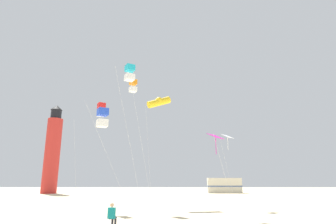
{
  "coord_description": "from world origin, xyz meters",
  "views": [
    {
      "loc": [
        2.06,
        -7.02,
        2.21
      ],
      "look_at": [
        1.88,
        11.15,
        6.73
      ],
      "focal_mm": 29.73,
      "sensor_mm": 36.0,
      "label": 1
    }
  ],
  "objects_px": {
    "kite_diamond_white": "(227,139)",
    "rv_van_cream": "(224,186)",
    "kite_box_orange": "(133,86)",
    "lighthouse_distant": "(53,151)",
    "kite_diamond_magenta": "(216,139)",
    "kite_box_blue": "(102,118)",
    "kite_tube_gold": "(159,102)",
    "kite_box_scarlet": "(101,110)",
    "kite_flyer_standing": "(112,214)",
    "kite_box_cyan": "(130,73)"
  },
  "relations": [
    {
      "from": "kite_diamond_magenta",
      "to": "kite_tube_gold",
      "type": "xyz_separation_m",
      "value": [
        -4.2,
        8.61,
        5.04
      ]
    },
    {
      "from": "kite_box_scarlet",
      "to": "kite_diamond_magenta",
      "type": "xyz_separation_m",
      "value": [
        8.98,
        -4.65,
        -3.2
      ]
    },
    {
      "from": "kite_box_cyan",
      "to": "kite_box_scarlet",
      "type": "xyz_separation_m",
      "value": [
        -3.06,
        4.57,
        -1.52
      ]
    },
    {
      "from": "kite_box_orange",
      "to": "kite_box_blue",
      "type": "distance_m",
      "value": 9.15
    },
    {
      "from": "kite_box_cyan",
      "to": "kite_tube_gold",
      "type": "height_order",
      "value": "kite_tube_gold"
    },
    {
      "from": "kite_flyer_standing",
      "to": "lighthouse_distant",
      "type": "bearing_deg",
      "value": -51.66
    },
    {
      "from": "rv_van_cream",
      "to": "kite_flyer_standing",
      "type": "bearing_deg",
      "value": -105.37
    },
    {
      "from": "kite_box_scarlet",
      "to": "kite_box_blue",
      "type": "bearing_deg",
      "value": -74.69
    },
    {
      "from": "kite_diamond_white",
      "to": "rv_van_cream",
      "type": "xyz_separation_m",
      "value": [
        5.34,
        31.26,
        -4.46
      ]
    },
    {
      "from": "kite_box_cyan",
      "to": "rv_van_cream",
      "type": "relative_size",
      "value": 1.57
    },
    {
      "from": "kite_box_cyan",
      "to": "rv_van_cream",
      "type": "distance_m",
      "value": 40.28
    },
    {
      "from": "rv_van_cream",
      "to": "kite_box_cyan",
      "type": "bearing_deg",
      "value": -107.13
    },
    {
      "from": "kite_box_scarlet",
      "to": "kite_box_blue",
      "type": "height_order",
      "value": "kite_box_scarlet"
    },
    {
      "from": "rv_van_cream",
      "to": "kite_diamond_white",
      "type": "bearing_deg",
      "value": -97.18
    },
    {
      "from": "kite_diamond_magenta",
      "to": "lighthouse_distant",
      "type": "height_order",
      "value": "lighthouse_distant"
    },
    {
      "from": "kite_tube_gold",
      "to": "kite_box_orange",
      "type": "bearing_deg",
      "value": -129.06
    },
    {
      "from": "kite_flyer_standing",
      "to": "kite_diamond_white",
      "type": "xyz_separation_m",
      "value": [
        7.91,
        9.8,
        5.24
      ]
    },
    {
      "from": "kite_flyer_standing",
      "to": "kite_box_orange",
      "type": "relative_size",
      "value": 0.1
    },
    {
      "from": "kite_diamond_magenta",
      "to": "rv_van_cream",
      "type": "distance_m",
      "value": 38.08
    },
    {
      "from": "kite_box_orange",
      "to": "kite_diamond_magenta",
      "type": "xyz_separation_m",
      "value": [
        6.47,
        -5.81,
        -5.75
      ]
    },
    {
      "from": "kite_box_orange",
      "to": "lighthouse_distant",
      "type": "bearing_deg",
      "value": 123.67
    },
    {
      "from": "lighthouse_distant",
      "to": "rv_van_cream",
      "type": "bearing_deg",
      "value": 4.92
    },
    {
      "from": "kite_diamond_white",
      "to": "lighthouse_distant",
      "type": "distance_m",
      "value": 39.59
    },
    {
      "from": "lighthouse_distant",
      "to": "kite_box_orange",
      "type": "bearing_deg",
      "value": -56.33
    },
    {
      "from": "kite_box_scarlet",
      "to": "lighthouse_distant",
      "type": "xyz_separation_m",
      "value": [
        -16.51,
        29.72,
        -0.33
      ]
    },
    {
      "from": "kite_diamond_magenta",
      "to": "kite_tube_gold",
      "type": "height_order",
      "value": "kite_tube_gold"
    },
    {
      "from": "kite_box_cyan",
      "to": "kite_box_blue",
      "type": "distance_m",
      "value": 4.44
    },
    {
      "from": "kite_box_blue",
      "to": "kite_diamond_magenta",
      "type": "distance_m",
      "value": 7.5
    },
    {
      "from": "kite_diamond_white",
      "to": "lighthouse_distant",
      "type": "bearing_deg",
      "value": 134.02
    },
    {
      "from": "rv_van_cream",
      "to": "kite_box_blue",
      "type": "bearing_deg",
      "value": -107.79
    },
    {
      "from": "kite_diamond_white",
      "to": "kite_box_scarlet",
      "type": "bearing_deg",
      "value": -173.28
    },
    {
      "from": "kite_box_cyan",
      "to": "kite_diamond_white",
      "type": "distance_m",
      "value": 10.56
    },
    {
      "from": "kite_box_cyan",
      "to": "kite_tube_gold",
      "type": "bearing_deg",
      "value": 78.57
    },
    {
      "from": "kite_diamond_white",
      "to": "kite_tube_gold",
      "type": "bearing_deg",
      "value": 156.62
    },
    {
      "from": "kite_diamond_white",
      "to": "lighthouse_distant",
      "type": "relative_size",
      "value": 0.37
    },
    {
      "from": "kite_flyer_standing",
      "to": "kite_diamond_magenta",
      "type": "xyz_separation_m",
      "value": [
        5.93,
        3.86,
        4.34
      ]
    },
    {
      "from": "kite_diamond_magenta",
      "to": "lighthouse_distant",
      "type": "bearing_deg",
      "value": 126.57
    },
    {
      "from": "kite_box_scarlet",
      "to": "rv_van_cream",
      "type": "distance_m",
      "value": 37.03
    },
    {
      "from": "kite_box_scarlet",
      "to": "lighthouse_distant",
      "type": "distance_m",
      "value": 34.0
    },
    {
      "from": "kite_tube_gold",
      "to": "rv_van_cream",
      "type": "bearing_deg",
      "value": 68.04
    },
    {
      "from": "kite_tube_gold",
      "to": "rv_van_cream",
      "type": "distance_m",
      "value": 32.0
    },
    {
      "from": "kite_flyer_standing",
      "to": "kite_box_cyan",
      "type": "distance_m",
      "value": 9.89
    },
    {
      "from": "kite_box_blue",
      "to": "kite_tube_gold",
      "type": "relative_size",
      "value": 0.61
    },
    {
      "from": "kite_box_orange",
      "to": "kite_flyer_standing",
      "type": "bearing_deg",
      "value": -86.77
    },
    {
      "from": "rv_van_cream",
      "to": "kite_tube_gold",
      "type": "bearing_deg",
      "value": -109.44
    },
    {
      "from": "kite_diamond_white",
      "to": "kite_box_cyan",
      "type": "bearing_deg",
      "value": -143.47
    },
    {
      "from": "kite_box_scarlet",
      "to": "kite_diamond_white",
      "type": "bearing_deg",
      "value": 6.72
    },
    {
      "from": "kite_box_blue",
      "to": "kite_tube_gold",
      "type": "height_order",
      "value": "kite_tube_gold"
    },
    {
      "from": "kite_box_scarlet",
      "to": "kite_tube_gold",
      "type": "relative_size",
      "value": 0.82
    },
    {
      "from": "lighthouse_distant",
      "to": "kite_diamond_white",
      "type": "bearing_deg",
      "value": -45.98
    }
  ]
}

